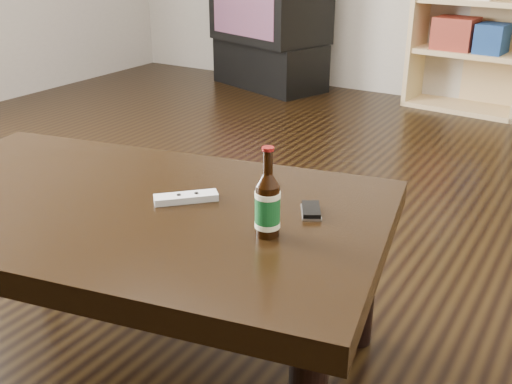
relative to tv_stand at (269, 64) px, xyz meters
The scene contains 6 objects.
floor 2.94m from the tv_stand, 68.80° to the right, with size 5.00×6.00×0.01m, color black.
tv_stand is the anchor object (origin of this frame).
coffee_table 3.40m from the tv_stand, 66.10° to the right, with size 1.45×1.01×0.50m.
beer_bottle 3.57m from the tv_stand, 59.93° to the right, with size 0.07×0.07×0.21m.
phone 3.44m from the tv_stand, 58.16° to the right, with size 0.08×0.10×0.02m.
remote 3.38m from the tv_stand, 63.49° to the right, with size 0.15×0.15×0.02m.
Camera 1 is at (1.32, -1.38, 1.12)m, focal length 42.00 mm.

